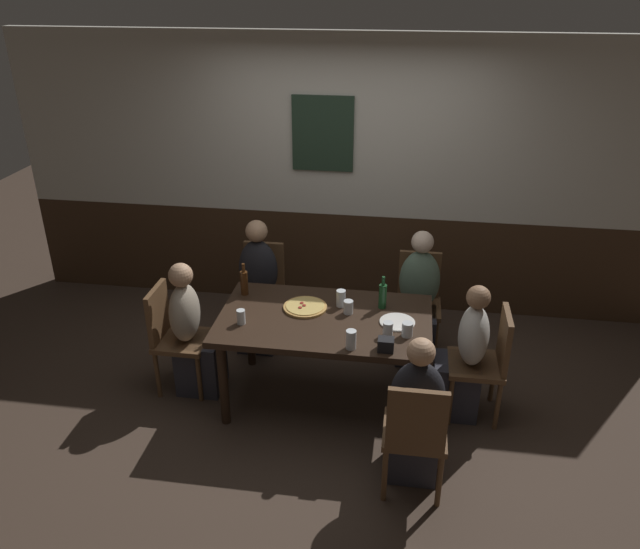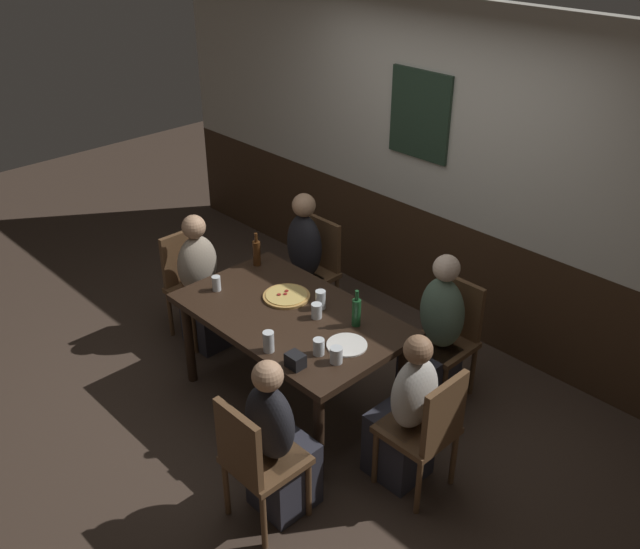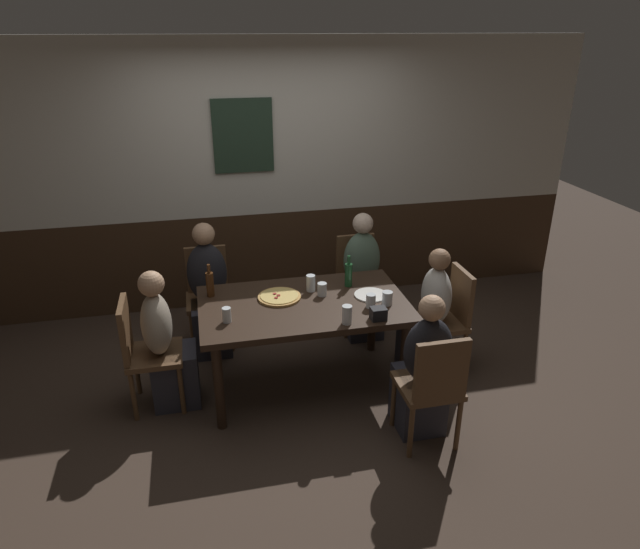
# 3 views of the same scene
# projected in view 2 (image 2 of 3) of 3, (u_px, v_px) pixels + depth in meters

# --- Properties ---
(ground_plane) EXTENTS (12.00, 12.00, 0.00)m
(ground_plane) POSITION_uv_depth(u_px,v_px,m) (292.00, 398.00, 5.09)
(ground_plane) COLOR #423328
(wall_back) EXTENTS (6.40, 0.13, 2.60)m
(wall_back) POSITION_uv_depth(u_px,v_px,m) (446.00, 173.00, 5.45)
(wall_back) COLOR #3D2819
(wall_back) RESTS_ON ground_plane
(dining_table) EXTENTS (1.58, 0.94, 0.74)m
(dining_table) POSITION_uv_depth(u_px,v_px,m) (290.00, 323.00, 4.77)
(dining_table) COLOR black
(dining_table) RESTS_ON ground_plane
(chair_right_far) EXTENTS (0.40, 0.40, 0.88)m
(chair_right_far) POSITION_uv_depth(u_px,v_px,m) (449.00, 333.00, 4.95)
(chair_right_far) COLOR brown
(chair_right_far) RESTS_ON ground_plane
(chair_left_far) EXTENTS (0.40, 0.40, 0.88)m
(chair_left_far) POSITION_uv_depth(u_px,v_px,m) (315.00, 265.00, 5.82)
(chair_left_far) COLOR brown
(chair_left_far) RESTS_ON ground_plane
(chair_right_near) EXTENTS (0.40, 0.40, 0.88)m
(chair_right_near) POSITION_uv_depth(u_px,v_px,m) (255.00, 458.00, 3.88)
(chair_right_near) COLOR brown
(chair_right_near) RESTS_ON ground_plane
(chair_head_east) EXTENTS (0.40, 0.40, 0.88)m
(chair_head_east) POSITION_uv_depth(u_px,v_px,m) (428.00, 427.00, 4.09)
(chair_head_east) COLOR brown
(chair_head_east) RESTS_ON ground_plane
(chair_head_west) EXTENTS (0.40, 0.40, 0.88)m
(chair_head_west) POSITION_uv_depth(u_px,v_px,m) (191.00, 280.00, 5.60)
(chair_head_west) COLOR brown
(chair_head_west) RESTS_ON ground_plane
(person_right_far) EXTENTS (0.34, 0.37, 1.16)m
(person_right_far) POSITION_uv_depth(u_px,v_px,m) (435.00, 343.00, 4.86)
(person_right_far) COLOR #2D2D38
(person_right_far) RESTS_ON ground_plane
(person_left_far) EXTENTS (0.34, 0.37, 1.17)m
(person_left_far) POSITION_uv_depth(u_px,v_px,m) (301.00, 272.00, 5.72)
(person_left_far) COLOR #2D2D38
(person_left_far) RESTS_ON ground_plane
(person_right_near) EXTENTS (0.34, 0.37, 1.09)m
(person_right_near) POSITION_uv_depth(u_px,v_px,m) (278.00, 449.00, 4.00)
(person_right_near) COLOR #2D2D38
(person_right_near) RESTS_ON ground_plane
(person_head_east) EXTENTS (0.37, 0.34, 1.08)m
(person_head_east) POSITION_uv_depth(u_px,v_px,m) (406.00, 420.00, 4.22)
(person_head_east) COLOR #2D2D38
(person_head_east) RESTS_ON ground_plane
(person_head_west) EXTENTS (0.37, 0.34, 1.10)m
(person_head_west) POSITION_uv_depth(u_px,v_px,m) (203.00, 291.00, 5.52)
(person_head_west) COLOR #2D2D38
(person_head_west) RESTS_ON ground_plane
(pizza) EXTENTS (0.33, 0.33, 0.03)m
(pizza) POSITION_uv_depth(u_px,v_px,m) (287.00, 296.00, 4.90)
(pizza) COLOR tan
(pizza) RESTS_ON dining_table
(pint_glass_stout) EXTENTS (0.08, 0.08, 0.10)m
(pint_glass_stout) POSITION_uv_depth(u_px,v_px,m) (336.00, 356.00, 4.22)
(pint_glass_stout) COLOR silver
(pint_glass_stout) RESTS_ON dining_table
(highball_clear) EXTENTS (0.07, 0.07, 0.14)m
(highball_clear) POSITION_uv_depth(u_px,v_px,m) (269.00, 343.00, 4.32)
(highball_clear) COLOR silver
(highball_clear) RESTS_ON dining_table
(pint_glass_amber) EXTENTS (0.07, 0.07, 0.10)m
(pint_glass_amber) POSITION_uv_depth(u_px,v_px,m) (317.00, 311.00, 4.66)
(pint_glass_amber) COLOR silver
(pint_glass_amber) RESTS_ON dining_table
(pint_glass_pale) EXTENTS (0.07, 0.07, 0.11)m
(pint_glass_pale) POSITION_uv_depth(u_px,v_px,m) (319.00, 347.00, 4.29)
(pint_glass_pale) COLOR silver
(pint_glass_pale) RESTS_ON dining_table
(tumbler_short) EXTENTS (0.06, 0.06, 0.11)m
(tumbler_short) POSITION_uv_depth(u_px,v_px,m) (216.00, 284.00, 4.97)
(tumbler_short) COLOR silver
(tumbler_short) RESTS_ON dining_table
(tumbler_water) EXTENTS (0.07, 0.07, 0.13)m
(tumbler_water) POSITION_uv_depth(u_px,v_px,m) (320.00, 300.00, 4.75)
(tumbler_water) COLOR silver
(tumbler_water) RESTS_ON dining_table
(beer_bottle_green) EXTENTS (0.06, 0.06, 0.26)m
(beer_bottle_green) POSITION_uv_depth(u_px,v_px,m) (356.00, 312.00, 4.55)
(beer_bottle_green) COLOR #194723
(beer_bottle_green) RESTS_ON dining_table
(beer_bottle_brown) EXTENTS (0.06, 0.06, 0.27)m
(beer_bottle_brown) POSITION_uv_depth(u_px,v_px,m) (257.00, 252.00, 5.27)
(beer_bottle_brown) COLOR #42230F
(beer_bottle_brown) RESTS_ON dining_table
(plate_white_large) EXTENTS (0.26, 0.26, 0.01)m
(plate_white_large) POSITION_uv_depth(u_px,v_px,m) (347.00, 345.00, 4.39)
(plate_white_large) COLOR white
(plate_white_large) RESTS_ON dining_table
(condiment_caddy) EXTENTS (0.11, 0.09, 0.09)m
(condiment_caddy) POSITION_uv_depth(u_px,v_px,m) (295.00, 360.00, 4.18)
(condiment_caddy) COLOR black
(condiment_caddy) RESTS_ON dining_table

